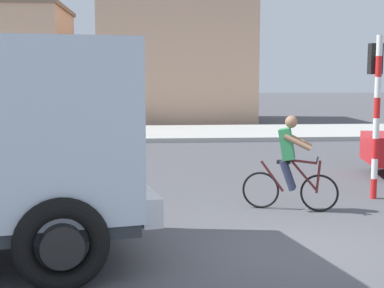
% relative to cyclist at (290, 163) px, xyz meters
% --- Properties ---
extents(ground_plane, '(120.00, 120.00, 0.00)m').
position_rel_cyclist_xyz_m(ground_plane, '(-0.49, -2.29, -0.86)').
color(ground_plane, '#4C4C51').
extents(sidewalk_far, '(80.00, 5.00, 0.16)m').
position_rel_cyclist_xyz_m(sidewalk_far, '(-0.49, 12.50, -0.78)').
color(sidewalk_far, '#ADADA8').
rests_on(sidewalk_far, ground).
extents(cyclist, '(1.65, 0.69, 1.72)m').
position_rel_cyclist_xyz_m(cyclist, '(0.00, 0.00, 0.00)').
color(cyclist, black).
rests_on(cyclist, ground).
extents(traffic_light_pole, '(0.24, 0.43, 3.20)m').
position_rel_cyclist_xyz_m(traffic_light_pole, '(1.91, 0.87, 1.20)').
color(traffic_light_pole, red).
rests_on(traffic_light_pole, ground).
extents(building_mid_block, '(7.61, 6.23, 6.62)m').
position_rel_cyclist_xyz_m(building_mid_block, '(-1.18, 19.04, 2.45)').
color(building_mid_block, tan).
rests_on(building_mid_block, ground).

